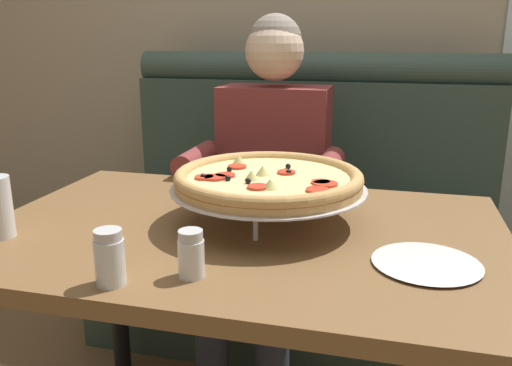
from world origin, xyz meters
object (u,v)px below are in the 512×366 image
object	(u,v)px
shaker_pepper_flakes	(191,257)
dining_table	(242,262)
pizza	(268,180)
shaker_parmesan	(110,261)
booth_bench	(300,233)
diner_main	(268,176)
plate_near_left	(427,261)

from	to	relation	value
shaker_pepper_flakes	dining_table	bearing A→B (deg)	86.10
pizza	shaker_parmesan	bearing A→B (deg)	-116.92
booth_bench	diner_main	size ratio (longest dim) A/B	1.24
plate_near_left	dining_table	bearing A→B (deg)	164.50
diner_main	plate_near_left	xyz separation A→B (m)	(0.51, -0.74, 0.04)
dining_table	diner_main	world-z (taller)	diner_main
shaker_pepper_flakes	diner_main	bearing A→B (deg)	93.72
dining_table	plate_near_left	size ratio (longest dim) A/B	5.71
booth_bench	plate_near_left	bearing A→B (deg)	-67.09
booth_bench	plate_near_left	size ratio (longest dim) A/B	7.11
diner_main	plate_near_left	distance (m)	0.90
shaker_parmesan	plate_near_left	size ratio (longest dim) A/B	0.49
shaker_parmesan	pizza	bearing A→B (deg)	63.08
diner_main	shaker_pepper_flakes	xyz separation A→B (m)	(0.06, -0.91, 0.07)
diner_main	pizza	world-z (taller)	diner_main
shaker_pepper_flakes	plate_near_left	size ratio (longest dim) A/B	0.43
dining_table	shaker_parmesan	size ratio (longest dim) A/B	11.61
booth_bench	diner_main	xyz separation A→B (m)	(-0.08, -0.27, 0.31)
booth_bench	pizza	world-z (taller)	booth_bench
booth_bench	shaker_parmesan	bearing A→B (deg)	-97.08
diner_main	pizza	xyz separation A→B (m)	(0.13, -0.57, 0.14)
booth_bench	diner_main	bearing A→B (deg)	-106.48
shaker_pepper_flakes	booth_bench	bearing A→B (deg)	89.05
dining_table	pizza	bearing A→B (deg)	45.85
diner_main	plate_near_left	bearing A→B (deg)	-55.79
booth_bench	diner_main	world-z (taller)	diner_main
dining_table	plate_near_left	distance (m)	0.45
diner_main	shaker_parmesan	xyz separation A→B (m)	(-0.08, -0.98, 0.08)
pizza	shaker_pepper_flakes	distance (m)	0.36
booth_bench	plate_near_left	world-z (taller)	booth_bench
dining_table	shaker_parmesan	world-z (taller)	shaker_parmesan
dining_table	pizza	distance (m)	0.21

